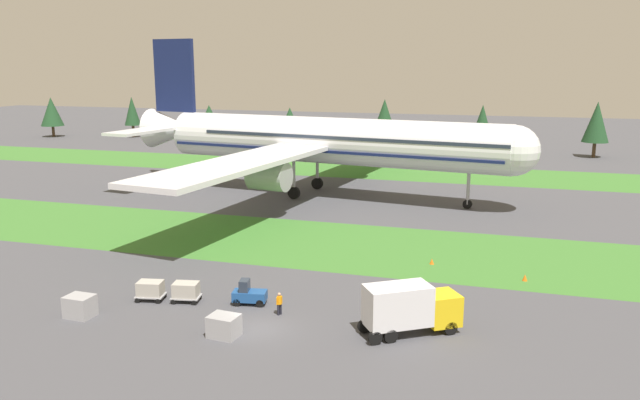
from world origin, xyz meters
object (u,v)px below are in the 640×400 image
object	(u,v)px
airliner	(321,140)
ground_crew_marshaller	(279,303)
catering_truck	(410,307)
taxiway_marker_0	(525,278)
uld_container_1	(224,326)
taxiway_marker_1	(432,261)
uld_container_0	(80,306)
cargo_dolly_lead	(186,290)
cargo_dolly_second	(150,289)
baggage_tug	(249,294)

from	to	relation	value
airliner	ground_crew_marshaller	size ratio (longest dim) A/B	41.89
catering_truck	taxiway_marker_0	bearing A→B (deg)	116.57
ground_crew_marshaller	taxiway_marker_0	distance (m)	22.09
ground_crew_marshaller	taxiway_marker_0	bearing A→B (deg)	-23.43
uld_container_1	taxiway_marker_1	world-z (taller)	uld_container_1
catering_truck	uld_container_0	bearing A→B (deg)	-113.73
ground_crew_marshaller	uld_container_1	xyz separation A→B (m)	(-2.31, -4.69, -0.18)
uld_container_1	ground_crew_marshaller	bearing A→B (deg)	63.80
cargo_dolly_lead	uld_container_0	xyz separation A→B (m)	(-6.03, -5.00, -0.10)
airliner	taxiway_marker_0	world-z (taller)	airliner
ground_crew_marshaller	cargo_dolly_second	bearing A→B (deg)	120.60
baggage_tug	taxiway_marker_1	size ratio (longest dim) A/B	5.38
taxiway_marker_0	baggage_tug	bearing A→B (deg)	-150.28
baggage_tug	cargo_dolly_lead	size ratio (longest dim) A/B	1.15
airliner	taxiway_marker_1	distance (m)	34.27
uld_container_0	uld_container_1	distance (m)	11.70
taxiway_marker_1	taxiway_marker_0	bearing A→B (deg)	-15.90
uld_container_0	cargo_dolly_lead	bearing A→B (deg)	39.68
airliner	cargo_dolly_lead	world-z (taller)	airliner
airliner	uld_container_1	bearing A→B (deg)	16.51
airliner	uld_container_0	bearing A→B (deg)	2.52
catering_truck	taxiway_marker_1	bearing A→B (deg)	147.83
airliner	cargo_dolly_lead	distance (m)	43.17
taxiway_marker_1	catering_truck	bearing A→B (deg)	-88.75
airliner	cargo_dolly_lead	size ratio (longest dim) A/B	29.88
baggage_tug	taxiway_marker_0	distance (m)	23.89
airliner	cargo_dolly_second	size ratio (longest dim) A/B	29.88
airliner	cargo_dolly_lead	bearing A→B (deg)	10.00
ground_crew_marshaller	taxiway_marker_0	world-z (taller)	ground_crew_marshaller
catering_truck	taxiway_marker_0	size ratio (longest dim) A/B	12.24
airliner	taxiway_marker_0	size ratio (longest dim) A/B	126.20
baggage_tug	ground_crew_marshaller	size ratio (longest dim) A/B	1.61
ground_crew_marshaller	uld_container_0	distance (m)	14.74
baggage_tug	cargo_dolly_second	distance (m)	7.93
catering_truck	taxiway_marker_1	xyz separation A→B (m)	(-0.35, 16.07, -1.69)
ground_crew_marshaller	taxiway_marker_1	distance (m)	18.19
cargo_dolly_second	catering_truck	size ratio (longest dim) A/B	0.34
baggage_tug	taxiway_marker_0	world-z (taller)	baggage_tug
cargo_dolly_lead	ground_crew_marshaller	bearing A→B (deg)	76.43
catering_truck	ground_crew_marshaller	world-z (taller)	catering_truck
airliner	baggage_tug	size ratio (longest dim) A/B	26.07
cargo_dolly_second	ground_crew_marshaller	xyz separation A→B (m)	(10.82, 0.13, 0.03)
cargo_dolly_lead	uld_container_1	world-z (taller)	cargo_dolly_lead
catering_truck	uld_container_1	world-z (taller)	catering_truck
catering_truck	taxiway_marker_1	distance (m)	16.16
cargo_dolly_lead	cargo_dolly_second	size ratio (longest dim) A/B	1.00
uld_container_1	cargo_dolly_second	bearing A→B (deg)	151.81
baggage_tug	taxiway_marker_0	xyz separation A→B (m)	(20.75, 11.84, -0.53)
cargo_dolly_second	catering_truck	xyz separation A→B (m)	(20.62, -0.40, 1.03)
baggage_tug	taxiway_marker_0	size ratio (longest dim) A/B	4.84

